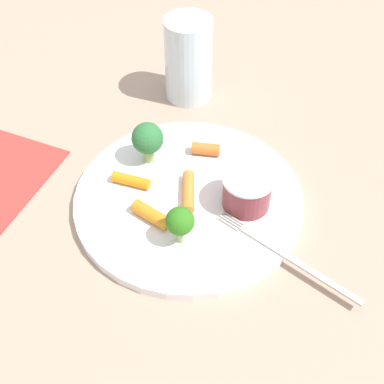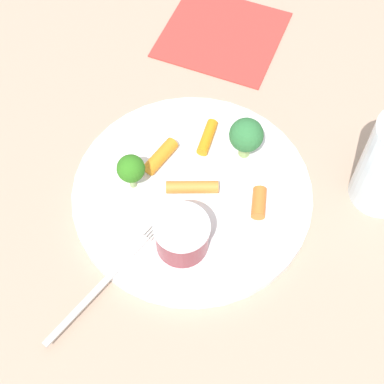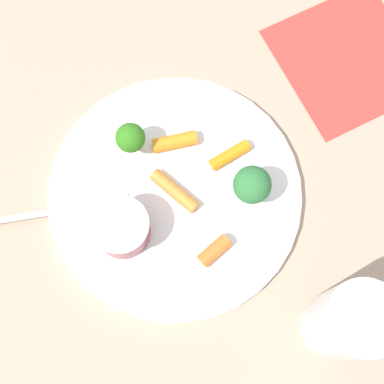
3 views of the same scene
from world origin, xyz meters
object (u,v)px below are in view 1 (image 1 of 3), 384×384
broccoli_floret_0 (148,139)px  carrot_stick_2 (131,180)px  carrot_stick_1 (151,215)px  carrot_stick_3 (206,149)px  carrot_stick_0 (184,193)px  drinking_glass (188,60)px  plate (188,199)px  sauce_cup (247,191)px  broccoli_floret_1 (180,222)px  fork (284,255)px

broccoli_floret_0 → carrot_stick_2: broccoli_floret_0 is taller
carrot_stick_1 → carrot_stick_3: 0.13m
carrot_stick_2 → carrot_stick_1: bearing=-42.9°
carrot_stick_1 → carrot_stick_3: bearing=80.3°
carrot_stick_0 → drinking_glass: (-0.07, 0.20, 0.04)m
drinking_glass → carrot_stick_0: bearing=-70.6°
plate → carrot_stick_1: (-0.03, -0.05, 0.01)m
sauce_cup → broccoli_floret_0: broccoli_floret_0 is taller
broccoli_floret_1 → carrot_stick_1: bearing=158.0°
carrot_stick_1 → carrot_stick_2: carrot_stick_1 is taller
broccoli_floret_0 → carrot_stick_1: (0.04, -0.09, -0.03)m
broccoli_floret_1 → drinking_glass: 0.28m
carrot_stick_1 → carrot_stick_2: (-0.04, 0.04, -0.00)m
carrot_stick_3 → carrot_stick_1: bearing=-99.7°
carrot_stick_0 → drinking_glass: bearing=109.4°
broccoli_floret_1 → drinking_glass: size_ratio=0.41×
carrot_stick_1 → carrot_stick_2: size_ratio=1.03×
sauce_cup → carrot_stick_2: bearing=-172.1°
carrot_stick_0 → carrot_stick_3: (-0.00, 0.08, 0.00)m
carrot_stick_1 → drinking_glass: 0.25m
carrot_stick_3 → fork: bearing=-42.4°
plate → carrot_stick_0: (-0.00, -0.00, 0.01)m
sauce_cup → carrot_stick_2: (-0.14, -0.02, -0.01)m
broccoli_floret_1 → carrot_stick_0: 0.07m
carrot_stick_3 → fork: 0.18m
broccoli_floret_1 → carrot_stick_3: 0.14m
carrot_stick_3 → drinking_glass: drinking_glass is taller
sauce_cup → carrot_stick_3: size_ratio=1.65×
sauce_cup → carrot_stick_0: sauce_cup is taller
sauce_cup → carrot_stick_2: sauce_cup is taller
carrot_stick_2 → drinking_glass: drinking_glass is taller
sauce_cup → drinking_glass: 0.24m
carrot_stick_0 → carrot_stick_1: 0.05m
broccoli_floret_1 → carrot_stick_1: size_ratio=1.03×
broccoli_floret_1 → fork: size_ratio=0.29×
drinking_glass → fork: bearing=-50.3°
sauce_cup → fork: 0.09m
sauce_cup → carrot_stick_1: sauce_cup is taller
broccoli_floret_1 → carrot_stick_3: (-0.02, 0.14, -0.02)m
plate → carrot_stick_0: bearing=-143.8°
fork → drinking_glass: (-0.20, 0.24, 0.05)m
broccoli_floret_1 → fork: 0.12m
fork → carrot_stick_3: bearing=137.6°
sauce_cup → broccoli_floret_1: size_ratio=1.19×
broccoli_floret_0 → broccoli_floret_1: broccoli_floret_0 is taller
carrot_stick_2 → drinking_glass: size_ratio=0.39×
broccoli_floret_0 → broccoli_floret_1: bearing=-51.5°
carrot_stick_2 → sauce_cup: bearing=7.9°
broccoli_floret_0 → fork: 0.21m
carrot_stick_0 → carrot_stick_3: size_ratio=1.64×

